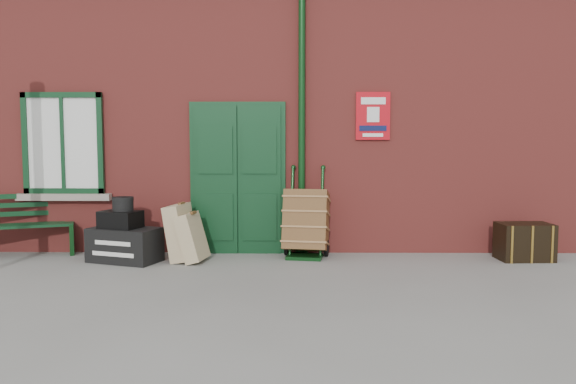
{
  "coord_description": "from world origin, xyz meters",
  "views": [
    {
      "loc": [
        0.54,
        -6.87,
        1.65
      ],
      "look_at": [
        0.46,
        0.6,
        1.0
      ],
      "focal_mm": 35.0,
      "sensor_mm": 36.0,
      "label": 1
    }
  ],
  "objects_px": {
    "houdini_trunk": "(125,245)",
    "dark_trunk": "(524,242)",
    "porter_trolley": "(306,222)",
    "bench": "(19,224)"
  },
  "relations": [
    {
      "from": "porter_trolley",
      "to": "houdini_trunk",
      "type": "bearing_deg",
      "value": -162.26
    },
    {
      "from": "houdini_trunk",
      "to": "dark_trunk",
      "type": "height_order",
      "value": "dark_trunk"
    },
    {
      "from": "houdini_trunk",
      "to": "porter_trolley",
      "type": "relative_size",
      "value": 0.73
    },
    {
      "from": "houdini_trunk",
      "to": "porter_trolley",
      "type": "xyz_separation_m",
      "value": [
        2.54,
        0.4,
        0.26
      ]
    },
    {
      "from": "porter_trolley",
      "to": "dark_trunk",
      "type": "xyz_separation_m",
      "value": [
        3.09,
        -0.22,
        -0.24
      ]
    },
    {
      "from": "porter_trolley",
      "to": "dark_trunk",
      "type": "relative_size",
      "value": 1.79
    },
    {
      "from": "dark_trunk",
      "to": "porter_trolley",
      "type": "bearing_deg",
      "value": 173.51
    },
    {
      "from": "bench",
      "to": "dark_trunk",
      "type": "height_order",
      "value": "bench"
    },
    {
      "from": "bench",
      "to": "porter_trolley",
      "type": "bearing_deg",
      "value": -20.76
    },
    {
      "from": "dark_trunk",
      "to": "houdini_trunk",
      "type": "bearing_deg",
      "value": 179.36
    }
  ]
}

